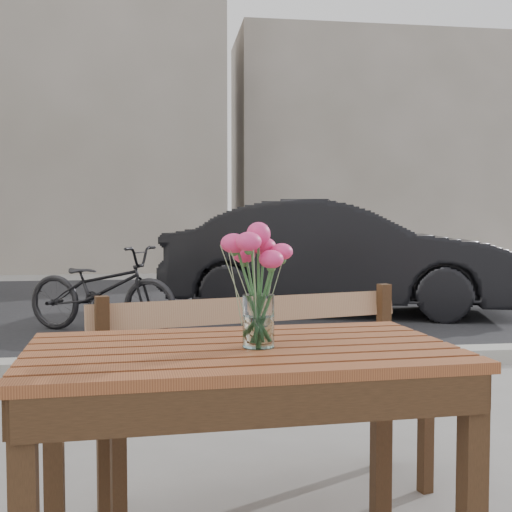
# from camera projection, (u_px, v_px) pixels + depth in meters

# --- Properties ---
(street) EXTENTS (30.00, 8.12, 0.12)m
(street) POSITION_uv_depth(u_px,v_px,m) (202.00, 324.00, 6.94)
(street) COLOR black
(street) RESTS_ON ground
(backdrop_buildings) EXTENTS (15.50, 4.00, 8.00)m
(backdrop_buildings) POSITION_uv_depth(u_px,v_px,m) (187.00, 123.00, 16.00)
(backdrop_buildings) COLOR gray
(backdrop_buildings) RESTS_ON ground
(main_table) EXTENTS (1.29, 0.80, 0.77)m
(main_table) POSITION_uv_depth(u_px,v_px,m) (242.00, 388.00, 1.90)
(main_table) COLOR brown
(main_table) RESTS_ON ground
(main_bench) EXTENTS (1.46, 0.74, 0.87)m
(main_bench) POSITION_uv_depth(u_px,v_px,m) (262.00, 369.00, 2.65)
(main_bench) COLOR #A47555
(main_bench) RESTS_ON ground
(main_vase) EXTENTS (0.20, 0.20, 0.36)m
(main_vase) POSITION_uv_depth(u_px,v_px,m) (258.00, 270.00, 1.86)
(main_vase) COLOR white
(main_vase) RESTS_ON main_table
(parked_car) EXTENTS (4.50, 2.67, 1.40)m
(parked_car) POSITION_uv_depth(u_px,v_px,m) (338.00, 257.00, 8.01)
(parked_car) COLOR black
(parked_car) RESTS_ON ground
(bicycle) EXTENTS (1.79, 1.30, 0.90)m
(bicycle) POSITION_uv_depth(u_px,v_px,m) (102.00, 289.00, 6.58)
(bicycle) COLOR black
(bicycle) RESTS_ON ground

